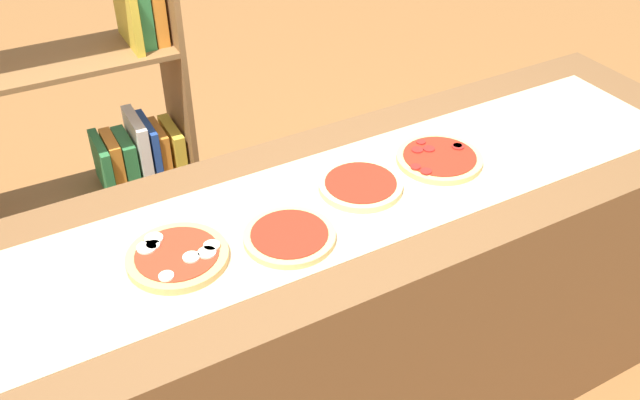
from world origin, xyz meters
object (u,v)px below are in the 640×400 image
Objects in this scene: pizza_mozzarella_0 at (177,256)px; pizza_plain_2 at (361,185)px; pizza_pepperoni_3 at (439,158)px; bookshelf at (99,151)px; pizza_plain_1 at (289,236)px.

pizza_mozzarella_0 reaches higher than pizza_plain_2.
pizza_pepperoni_3 is at bearing 0.54° from pizza_plain_2.
pizza_pepperoni_3 is (0.80, 0.04, -0.00)m from pizza_mozzarella_0.
bookshelf is at bearing 130.66° from pizza_pepperoni_3.
pizza_mozzarella_0 is at bearing -177.34° from pizza_pepperoni_3.
pizza_plain_2 is 0.93× the size of pizza_pepperoni_3.
pizza_plain_2 is at bearing 19.87° from pizza_plain_1.
pizza_pepperoni_3 reaches higher than pizza_plain_2.
pizza_mozzarella_0 is 0.15× the size of bookshelf.
pizza_mozzarella_0 is 0.80m from pizza_pepperoni_3.
pizza_plain_1 is 0.54m from pizza_pepperoni_3.
pizza_plain_1 is at bearing -169.49° from pizza_pepperoni_3.
pizza_plain_2 is (0.54, 0.03, -0.00)m from pizza_mozzarella_0.
pizza_mozzarella_0 is at bearing -91.54° from bookshelf.
pizza_plain_2 is 0.14× the size of bookshelf.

